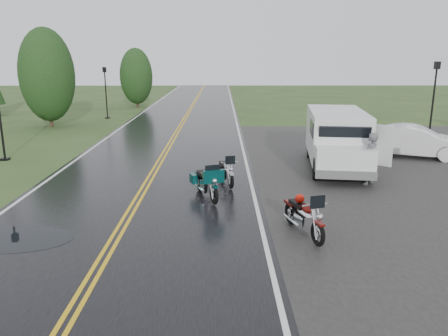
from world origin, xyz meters
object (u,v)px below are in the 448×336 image
(motorcycle_teal, at_px, (214,187))
(person_at_van, at_px, (370,160))
(sedan_white, at_px, (415,142))
(lamp_post_far_right, at_px, (433,100))
(lamp_post_far_left, at_px, (106,93))
(van_white, at_px, (318,149))
(motorcycle_red, at_px, (318,224))
(motorcycle_silver, at_px, (231,174))

(motorcycle_teal, bearing_deg, person_at_van, 3.25)
(motorcycle_teal, xyz_separation_m, sedan_white, (9.14, 6.76, 0.10))
(motorcycle_teal, bearing_deg, lamp_post_far_right, 24.46)
(motorcycle_teal, distance_m, lamp_post_far_left, 21.77)
(person_at_van, relative_size, sedan_white, 0.43)
(sedan_white, relative_size, lamp_post_far_right, 1.02)
(lamp_post_far_left, bearing_deg, motorcycle_teal, -67.36)
(van_white, height_order, sedan_white, van_white)
(lamp_post_far_right, bearing_deg, motorcycle_red, -123.03)
(motorcycle_teal, distance_m, lamp_post_far_right, 16.81)
(motorcycle_teal, relative_size, sedan_white, 0.48)
(motorcycle_red, distance_m, sedan_white, 11.85)
(van_white, xyz_separation_m, sedan_white, (5.32, 3.80, -0.48))
(motorcycle_red, bearing_deg, motorcycle_silver, 97.00)
(motorcycle_red, height_order, person_at_van, person_at_van)
(motorcycle_silver, distance_m, lamp_post_far_left, 20.48)
(motorcycle_red, height_order, lamp_post_far_right, lamp_post_far_right)
(sedan_white, xyz_separation_m, lamp_post_far_right, (2.95, 4.81, 1.44))
(motorcycle_teal, xyz_separation_m, person_at_van, (5.57, 2.31, 0.32))
(motorcycle_teal, bearing_deg, van_white, 18.53)
(van_white, relative_size, sedan_white, 1.39)
(motorcycle_red, relative_size, motorcycle_silver, 1.09)
(sedan_white, bearing_deg, lamp_post_far_right, -9.46)
(motorcycle_teal, bearing_deg, motorcycle_silver, 52.39)
(motorcycle_silver, distance_m, van_white, 3.57)
(motorcycle_teal, relative_size, van_white, 0.35)
(motorcycle_teal, xyz_separation_m, lamp_post_far_right, (12.09, 11.57, 1.54))
(van_white, distance_m, lamp_post_far_right, 11.97)
(motorcycle_silver, bearing_deg, motorcycle_teal, -121.62)
(motorcycle_silver, bearing_deg, person_at_van, -6.10)
(motorcycle_silver, height_order, sedan_white, sedan_white)
(person_at_van, bearing_deg, van_white, -63.46)
(motorcycle_teal, distance_m, van_white, 4.87)
(lamp_post_far_left, bearing_deg, lamp_post_far_right, -22.54)
(van_white, xyz_separation_m, lamp_post_far_right, (8.27, 8.61, 0.96))
(motorcycle_silver, xyz_separation_m, sedan_white, (8.59, 5.08, 0.16))
(lamp_post_far_left, distance_m, lamp_post_far_right, 22.15)
(lamp_post_far_left, bearing_deg, van_white, -54.51)
(motorcycle_silver, distance_m, lamp_post_far_right, 15.28)
(van_white, bearing_deg, lamp_post_far_left, 133.24)
(lamp_post_far_right, bearing_deg, person_at_van, -125.14)
(van_white, bearing_deg, motorcycle_red, -94.06)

